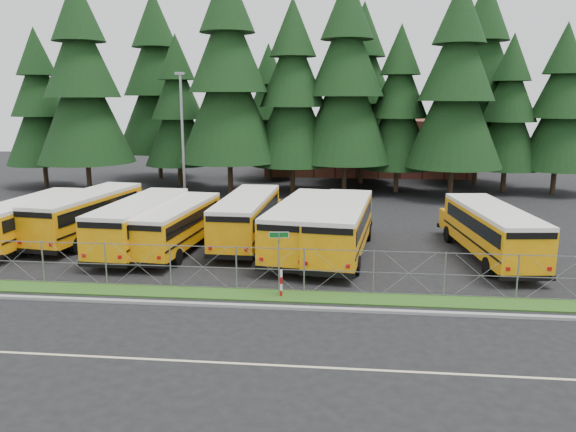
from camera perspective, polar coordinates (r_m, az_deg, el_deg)
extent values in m
plane|color=black|center=(26.05, -2.62, -6.83)|extent=(120.00, 120.00, 0.00)
cube|color=gray|center=(23.15, -3.77, -9.13)|extent=(50.00, 0.25, 0.12)
cube|color=#194614|center=(24.45, -3.21, -8.03)|extent=(50.00, 1.40, 0.06)
cube|color=beige|center=(18.77, -6.35, -14.61)|extent=(50.00, 0.12, 0.01)
cube|color=brown|center=(64.65, 7.98, 7.05)|extent=(22.00, 10.00, 6.00)
cylinder|color=gray|center=(24.09, -0.93, -4.89)|extent=(0.06, 0.06, 2.80)
cube|color=#0D5C1C|center=(23.75, -0.94, -1.93)|extent=(0.80, 0.14, 0.22)
cube|color=white|center=(23.75, -0.94, -1.93)|extent=(0.83, 0.14, 0.26)
cube|color=#0D5C1C|center=(23.81, -0.94, -2.49)|extent=(0.10, 0.55, 0.18)
cylinder|color=#B20C0C|center=(24.08, -0.70, -6.89)|extent=(0.11, 0.11, 1.20)
cylinder|color=gray|center=(41.68, -10.62, 7.09)|extent=(0.20, 0.20, 10.00)
cube|color=gray|center=(41.58, -10.89, 14.04)|extent=(0.70, 0.35, 0.18)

